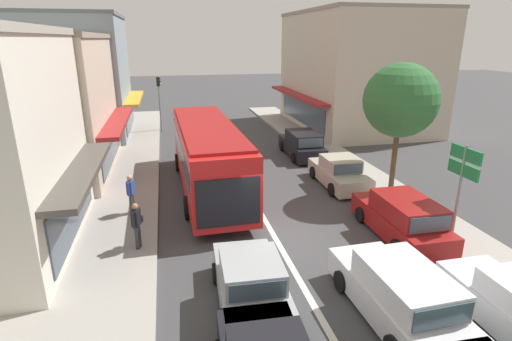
{
  "coord_description": "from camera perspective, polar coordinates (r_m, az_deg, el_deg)",
  "views": [
    {
      "loc": [
        -3.56,
        -12.48,
        6.93
      ],
      "look_at": [
        0.24,
        4.41,
        1.2
      ],
      "focal_mm": 28.0,
      "sensor_mm": 36.0,
      "label": 1
    }
  ],
  "objects": [
    {
      "name": "parked_wagon_kerb_rear",
      "position": [
        24.71,
        6.6,
        3.69
      ],
      "size": [
        2.01,
        4.54,
        1.58
      ],
      "color": "black",
      "rests_on": "ground"
    },
    {
      "name": "traffic_light_downstreet",
      "position": [
        31.9,
        -13.67,
        10.46
      ],
      "size": [
        0.33,
        0.24,
        4.2
      ],
      "color": "gray",
      "rests_on": "ground"
    },
    {
      "name": "pedestrian_browsing_midblock",
      "position": [
        16.85,
        -17.43,
        -2.93
      ],
      "size": [
        0.31,
        0.55,
        1.63
      ],
      "color": "#4C4742",
      "rests_on": "sidewalk_left"
    },
    {
      "name": "kerb_right",
      "position": [
        22.0,
        14.37,
        -0.48
      ],
      "size": [
        2.8,
        44.0,
        0.12
      ],
      "primitive_type": "cube",
      "color": "#A39E96",
      "rests_on": "ground"
    },
    {
      "name": "lane_centre_line",
      "position": [
        18.23,
        -0.47,
        -4.02
      ],
      "size": [
        0.2,
        28.0,
        0.01
      ],
      "primitive_type": "cube",
      "color": "silver",
      "rests_on": "ground"
    },
    {
      "name": "parked_wagon_kerb_second",
      "position": [
        15.49,
        20.16,
        -6.42
      ],
      "size": [
        1.98,
        4.52,
        1.58
      ],
      "color": "maroon",
      "rests_on": "ground"
    },
    {
      "name": "directional_road_sign",
      "position": [
        15.08,
        27.46,
        -0.08
      ],
      "size": [
        0.1,
        1.4,
        3.6
      ],
      "color": "gray",
      "rests_on": "ground"
    },
    {
      "name": "sidewalk_left",
      "position": [
        19.98,
        -21.22,
        -3.07
      ],
      "size": [
        5.2,
        44.0,
        0.14
      ],
      "primitive_type": "cube",
      "color": "#A39E96",
      "rests_on": "ground"
    },
    {
      "name": "wagon_adjacent_lane_trail",
      "position": [
        11.24,
        19.74,
        -16.28
      ],
      "size": [
        2.03,
        4.55,
        1.58
      ],
      "color": "silver",
      "rests_on": "ground"
    },
    {
      "name": "street_tree_right",
      "position": [
        18.71,
        19.96,
        9.36
      ],
      "size": [
        3.25,
        3.25,
        6.0
      ],
      "color": "brown",
      "rests_on": "ground"
    },
    {
      "name": "city_bus",
      "position": [
        18.78,
        -6.93,
        2.58
      ],
      "size": [
        2.93,
        10.91,
        3.23
      ],
      "color": "red",
      "rests_on": "ground"
    },
    {
      "name": "shopfront_far_end",
      "position": [
        32.06,
        -25.14,
        11.92
      ],
      "size": [
        8.79,
        8.25,
        8.6
      ],
      "color": "#84939E",
      "rests_on": "ground"
    },
    {
      "name": "building_right_far",
      "position": [
        33.91,
        14.09,
        13.68
      ],
      "size": [
        9.99,
        12.46,
        9.02
      ],
      "color": "beige",
      "rests_on": "ground"
    },
    {
      "name": "ground_plane",
      "position": [
        14.71,
        2.89,
        -9.81
      ],
      "size": [
        140.0,
        140.0,
        0.0
      ],
      "primitive_type": "plane",
      "color": "#3F3F42"
    },
    {
      "name": "parked_sedan_kerb_third",
      "position": [
        20.04,
        11.77,
        -0.32
      ],
      "size": [
        1.93,
        4.21,
        1.47
      ],
      "color": "#B7B29E",
      "rests_on": "ground"
    },
    {
      "name": "pedestrian_with_handbag_near",
      "position": [
        14.07,
        -16.68,
        -7.15
      ],
      "size": [
        0.36,
        0.66,
        1.63
      ],
      "color": "#333338",
      "rests_on": "sidewalk_left"
    },
    {
      "name": "sedan_adjacent_lane_lead",
      "position": [
        11.09,
        -0.69,
        -16.09
      ],
      "size": [
        2.05,
        4.28,
        1.47
      ],
      "color": "#9EA3A8",
      "rests_on": "ground"
    },
    {
      "name": "shopfront_mid_block",
      "position": [
        23.53,
        -29.18,
        7.88
      ],
      "size": [
        8.11,
        9.25,
        7.2
      ],
      "color": "beige",
      "rests_on": "ground"
    }
  ]
}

